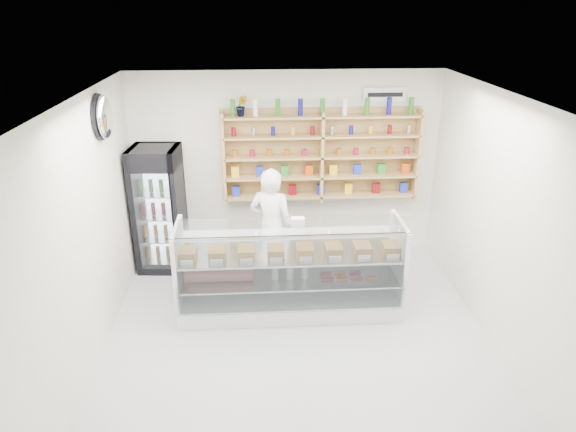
{
  "coord_description": "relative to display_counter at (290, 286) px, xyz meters",
  "views": [
    {
      "loc": [
        -0.43,
        -4.78,
        3.7
      ],
      "look_at": [
        -0.08,
        0.9,
        1.28
      ],
      "focal_mm": 32.0,
      "sensor_mm": 36.0,
      "label": 1
    }
  ],
  "objects": [
    {
      "name": "potted_plant",
      "position": [
        -0.57,
        1.48,
        2.0
      ],
      "size": [
        0.17,
        0.14,
        0.29
      ],
      "primitive_type": "imported",
      "rotation": [
        0.0,
        0.0,
        -0.04
      ],
      "color": "#1E6626",
      "rests_on": "wall_shelving"
    },
    {
      "name": "display_counter",
      "position": [
        0.0,
        0.0,
        0.0
      ],
      "size": [
        2.77,
        0.83,
        1.21
      ],
      "color": "white",
      "rests_on": "floor"
    },
    {
      "name": "drinks_cooler",
      "position": [
        -1.79,
        1.27,
        0.58
      ],
      "size": [
        0.7,
        0.69,
        1.83
      ],
      "rotation": [
        0.0,
        0.0,
        -0.07
      ],
      "color": "black",
      "rests_on": "floor"
    },
    {
      "name": "security_mirror",
      "position": [
        -2.11,
        0.34,
        2.11
      ],
      "size": [
        0.15,
        0.5,
        0.5
      ],
      "primitive_type": "ellipsoid",
      "color": "silver",
      "rests_on": "left_wall"
    },
    {
      "name": "room",
      "position": [
        0.06,
        -0.86,
        1.06
      ],
      "size": [
        5.0,
        5.0,
        5.0
      ],
      "color": "#A4A4A8",
      "rests_on": "ground"
    },
    {
      "name": "wall_sign",
      "position": [
        1.46,
        1.61,
        2.11
      ],
      "size": [
        0.62,
        0.03,
        0.2
      ],
      "primitive_type": "cube",
      "color": "white",
      "rests_on": "back_wall"
    },
    {
      "name": "shop_worker",
      "position": [
        -0.2,
        0.73,
        0.5
      ],
      "size": [
        0.71,
        0.58,
        1.67
      ],
      "primitive_type": "imported",
      "rotation": [
        0.0,
        0.0,
        2.8
      ],
      "color": "white",
      "rests_on": "floor"
    },
    {
      "name": "wall_shelving",
      "position": [
        0.56,
        1.48,
        1.26
      ],
      "size": [
        2.84,
        0.28,
        1.33
      ],
      "color": "#A1834C",
      "rests_on": "back_wall"
    }
  ]
}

